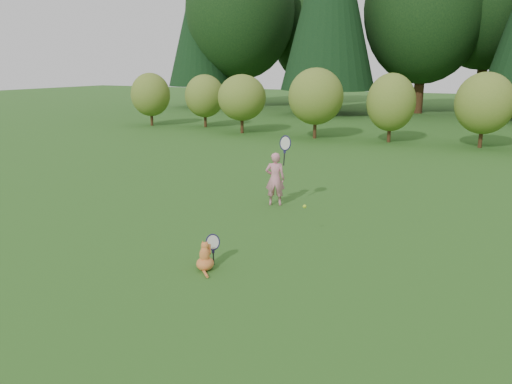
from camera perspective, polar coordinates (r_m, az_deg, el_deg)
The scene contains 5 objects.
ground at distance 8.75m, azimuth -3.54°, elevation -5.47°, with size 100.00×100.00×0.00m, color #1E4F16.
shrub_row at distance 20.58m, azimuth 15.13°, elevation 9.52°, with size 28.00×3.00×2.80m, color #5B7424, non-canonical shape.
child at distance 10.72m, azimuth 2.24°, elevation 1.64°, with size 0.67×0.42×1.73m.
cat at distance 7.49m, azimuth -5.82°, elevation -7.15°, with size 0.42×0.65×0.60m.
tennis_ball at distance 8.69m, azimuth 5.57°, elevation -1.65°, with size 0.07×0.07×0.07m.
Camera 1 is at (4.17, -7.10, 2.96)m, focal length 35.00 mm.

